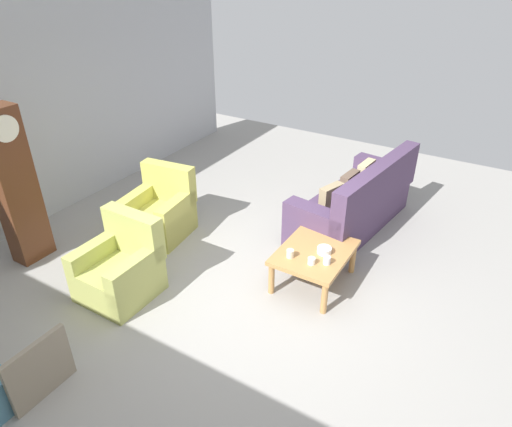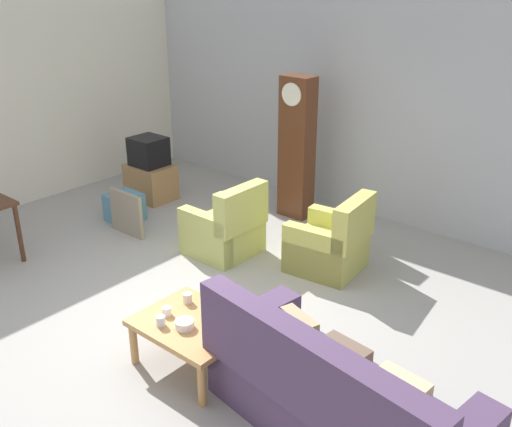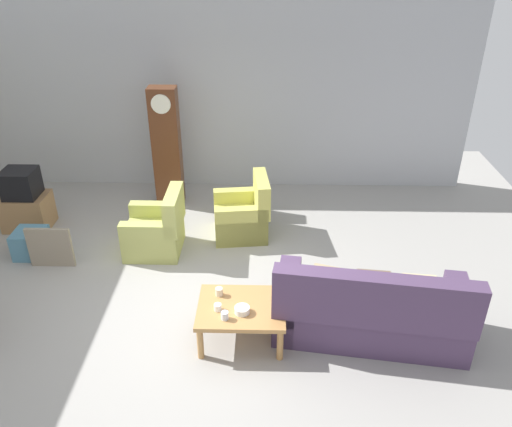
{
  "view_description": "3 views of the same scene",
  "coord_description": "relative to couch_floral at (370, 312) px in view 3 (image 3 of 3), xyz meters",
  "views": [
    {
      "loc": [
        -3.49,
        -2.1,
        3.42
      ],
      "look_at": [
        0.54,
        0.33,
        0.69
      ],
      "focal_mm": 32.01,
      "sensor_mm": 36.0,
      "label": 1
    },
    {
      "loc": [
        3.7,
        -3.36,
        3.26
      ],
      "look_at": [
        0.09,
        0.89,
        0.89
      ],
      "focal_mm": 41.06,
      "sensor_mm": 36.0,
      "label": 2
    },
    {
      "loc": [
        0.79,
        -4.88,
        4.05
      ],
      "look_at": [
        0.66,
        0.84,
        0.88
      ],
      "focal_mm": 36.05,
      "sensor_mm": 36.0,
      "label": 3
    }
  ],
  "objects": [
    {
      "name": "ground_plane",
      "position": [
        -1.95,
        0.43,
        -0.36
      ],
      "size": [
        10.4,
        10.4,
        0.0
      ],
      "primitive_type": "plane",
      "color": "#999691"
    },
    {
      "name": "garage_door_wall",
      "position": [
        -1.95,
        4.03,
        1.24
      ],
      "size": [
        8.4,
        0.16,
        3.2
      ],
      "primitive_type": "cube",
      "color": "#ADAFB5",
      "rests_on": "ground_plane"
    },
    {
      "name": "couch_floral",
      "position": [
        0.0,
        0.0,
        0.0
      ],
      "size": [
        2.2,
        1.16,
        1.04
      ],
      "color": "#4C3856",
      "rests_on": "ground_plane"
    },
    {
      "name": "armchair_olive_near",
      "position": [
        -2.71,
        1.74,
        -0.05
      ],
      "size": [
        0.79,
        0.76,
        0.92
      ],
      "color": "tan",
      "rests_on": "ground_plane"
    },
    {
      "name": "armchair_olive_far",
      "position": [
        -1.5,
        2.22,
        -0.05
      ],
      "size": [
        0.88,
        0.85,
        0.92
      ],
      "color": "#B9B654",
      "rests_on": "ground_plane"
    },
    {
      "name": "coffee_table_wood",
      "position": [
        -1.42,
        -0.04,
        0.03
      ],
      "size": [
        0.96,
        0.76,
        0.44
      ],
      "color": "#B27F47",
      "rests_on": "ground_plane"
    },
    {
      "name": "grandfather_clock",
      "position": [
        -2.78,
        3.25,
        0.63
      ],
      "size": [
        0.44,
        0.3,
        1.95
      ],
      "color": "#562D19",
      "rests_on": "ground_plane"
    },
    {
      "name": "tv_stand_cabinet",
      "position": [
        -4.82,
        2.36,
        -0.09
      ],
      "size": [
        0.68,
        0.52,
        0.53
      ],
      "primitive_type": "cube",
      "color": "#997047",
      "rests_on": "ground_plane"
    },
    {
      "name": "tv_crt",
      "position": [
        -4.82,
        2.36,
        0.38
      ],
      "size": [
        0.48,
        0.44,
        0.42
      ],
      "primitive_type": "cube",
      "color": "black",
      "rests_on": "tv_stand_cabinet"
    },
    {
      "name": "framed_picture_leaning",
      "position": [
        -4.07,
        1.31,
        -0.06
      ],
      "size": [
        0.6,
        0.05,
        0.58
      ],
      "primitive_type": "cube",
      "color": "gray",
      "rests_on": "ground_plane"
    },
    {
      "name": "storage_box_blue",
      "position": [
        -4.46,
        1.57,
        -0.16
      ],
      "size": [
        0.43,
        0.42,
        0.38
      ],
      "primitive_type": "cube",
      "color": "teal",
      "rests_on": "ground_plane"
    },
    {
      "name": "cup_white_porcelain",
      "position": [
        -1.67,
        -0.11,
        0.13
      ],
      "size": [
        0.08,
        0.08,
        0.08
      ],
      "primitive_type": "cylinder",
      "color": "white",
      "rests_on": "coffee_table_wood"
    },
    {
      "name": "cup_blue_rimmed",
      "position": [
        -1.58,
        -0.26,
        0.13
      ],
      "size": [
        0.08,
        0.08,
        0.09
      ],
      "primitive_type": "cylinder",
      "color": "silver",
      "rests_on": "coffee_table_wood"
    },
    {
      "name": "cup_cream_tall",
      "position": [
        -1.68,
        0.14,
        0.14
      ],
      "size": [
        0.08,
        0.08,
        0.09
      ],
      "primitive_type": "cylinder",
      "color": "beige",
      "rests_on": "coffee_table_wood"
    },
    {
      "name": "bowl_white_stacked",
      "position": [
        -1.41,
        -0.15,
        0.12
      ],
      "size": [
        0.16,
        0.16,
        0.07
      ],
      "primitive_type": "cylinder",
      "color": "white",
      "rests_on": "coffee_table_wood"
    }
  ]
}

